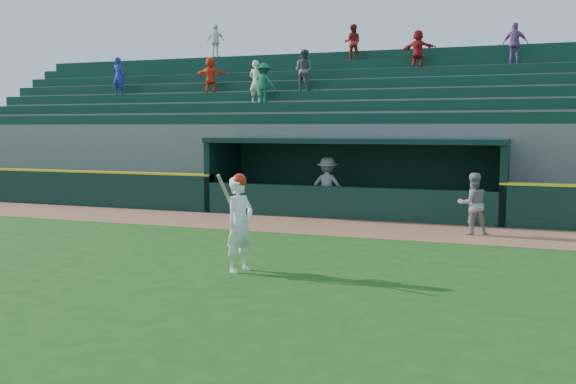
% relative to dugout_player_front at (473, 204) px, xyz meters
% --- Properties ---
extents(ground, '(120.00, 120.00, 0.00)m').
position_rel_dugout_player_front_xyz_m(ground, '(-3.90, -4.94, -0.81)').
color(ground, '#1B4912').
rests_on(ground, ground).
extents(warning_track, '(40.00, 3.00, 0.01)m').
position_rel_dugout_player_front_xyz_m(warning_track, '(-3.90, -0.04, -0.81)').
color(warning_track, brown).
rests_on(warning_track, ground).
extents(field_wall_left, '(15.50, 0.30, 1.20)m').
position_rel_dugout_player_front_xyz_m(field_wall_left, '(-16.15, 1.61, -0.21)').
color(field_wall_left, black).
rests_on(field_wall_left, ground).
extents(wall_stripe_left, '(15.50, 0.32, 0.06)m').
position_rel_dugout_player_front_xyz_m(wall_stripe_left, '(-16.15, 1.61, 0.42)').
color(wall_stripe_left, yellow).
rests_on(wall_stripe_left, field_wall_left).
extents(dugout_player_front, '(0.97, 0.89, 1.62)m').
position_rel_dugout_player_front_xyz_m(dugout_player_front, '(0.00, 0.00, 0.00)').
color(dugout_player_front, gray).
rests_on(dugout_player_front, ground).
extents(dugout_player_inside, '(1.24, 0.77, 1.85)m').
position_rel_dugout_player_front_xyz_m(dugout_player_inside, '(-4.67, 2.40, 0.11)').
color(dugout_player_inside, '#A4A49F').
rests_on(dugout_player_inside, ground).
extents(dugout, '(9.40, 2.80, 2.46)m').
position_rel_dugout_player_front_xyz_m(dugout, '(-3.90, 3.06, 0.55)').
color(dugout, slate).
rests_on(dugout, ground).
extents(stands, '(34.50, 6.25, 7.46)m').
position_rel_dugout_player_front_xyz_m(stands, '(-3.90, 7.62, 1.59)').
color(stands, slate).
rests_on(stands, ground).
extents(batter_at_plate, '(0.63, 0.87, 1.93)m').
position_rel_dugout_player_front_xyz_m(batter_at_plate, '(-3.91, -6.02, 0.15)').
color(batter_at_plate, white).
rests_on(batter_at_plate, ground).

